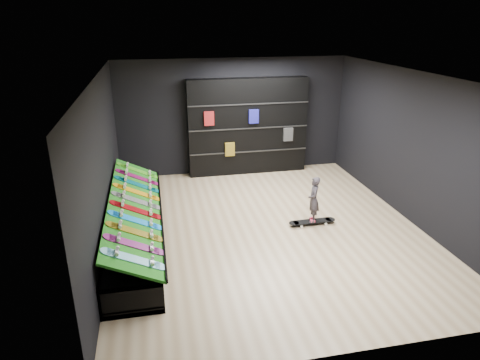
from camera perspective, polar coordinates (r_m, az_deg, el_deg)
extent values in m
cube|color=tan|center=(8.65, 3.54, -6.42)|extent=(6.00, 7.00, 0.01)
cube|color=white|center=(7.73, 4.05, 13.70)|extent=(6.00, 7.00, 0.01)
cube|color=black|center=(11.36, -0.93, 8.44)|extent=(6.00, 0.02, 3.00)
cube|color=black|center=(5.06, 14.41, -9.12)|extent=(6.00, 0.02, 3.00)
cube|color=black|center=(7.85, -17.87, 1.55)|extent=(0.02, 7.00, 3.00)
cube|color=black|center=(9.30, 21.95, 4.02)|extent=(0.02, 7.00, 3.00)
cube|color=#135C0E|center=(8.09, -13.74, -3.45)|extent=(0.92, 4.50, 0.46)
cube|color=black|center=(11.31, 1.03, 7.13)|extent=(3.14, 0.37, 2.51)
imported|color=black|center=(8.72, 9.73, -3.71)|extent=(0.20, 0.25, 0.57)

